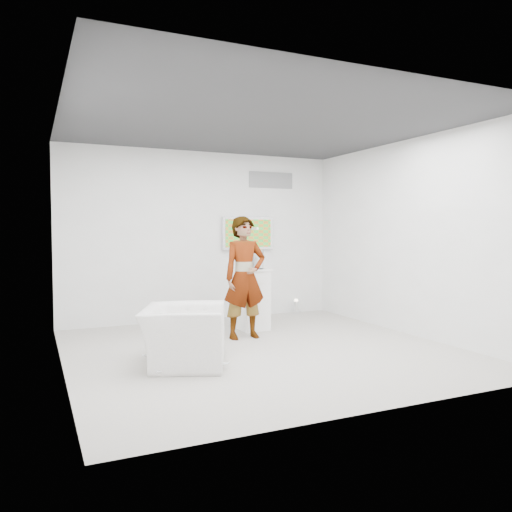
% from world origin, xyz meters
% --- Properties ---
extents(room, '(5.01, 5.01, 3.00)m').
position_xyz_m(room, '(0.00, 0.00, 1.50)').
color(room, '#ACA79E').
rests_on(room, ground).
extents(tv, '(1.00, 0.08, 0.60)m').
position_xyz_m(tv, '(0.85, 2.45, 1.55)').
color(tv, silver).
rests_on(tv, room).
extents(logo_decal, '(0.90, 0.02, 0.30)m').
position_xyz_m(logo_decal, '(1.35, 2.49, 2.55)').
color(logo_decal, slate).
rests_on(logo_decal, room).
extents(person, '(0.68, 0.46, 1.81)m').
position_xyz_m(person, '(0.08, 0.77, 0.91)').
color(person, white).
rests_on(person, room).
extents(armchair, '(1.28, 1.35, 0.70)m').
position_xyz_m(armchair, '(-1.16, -0.29, 0.35)').
color(armchair, white).
rests_on(armchair, room).
extents(pedestal, '(0.49, 0.49, 0.99)m').
position_xyz_m(pedestal, '(0.45, 1.29, 0.49)').
color(pedestal, white).
rests_on(pedestal, room).
extents(floor_uplight, '(0.22, 0.22, 0.27)m').
position_xyz_m(floor_uplight, '(1.82, 2.34, 0.14)').
color(floor_uplight, white).
rests_on(floor_uplight, room).
extents(vitrine, '(0.41, 0.41, 0.31)m').
position_xyz_m(vitrine, '(0.45, 1.29, 1.15)').
color(vitrine, white).
rests_on(vitrine, pedestal).
extents(console, '(0.06, 0.16, 0.22)m').
position_xyz_m(console, '(0.45, 1.29, 1.10)').
color(console, white).
rests_on(console, pedestal).
extents(wii_remote, '(0.05, 0.14, 0.04)m').
position_xyz_m(wii_remote, '(0.32, 0.93, 1.63)').
color(wii_remote, white).
rests_on(wii_remote, person).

